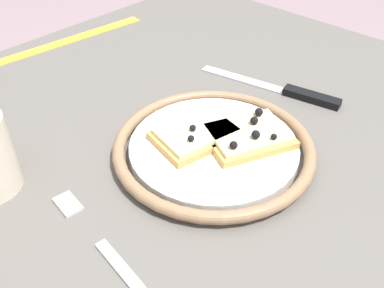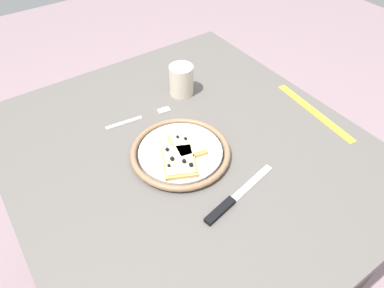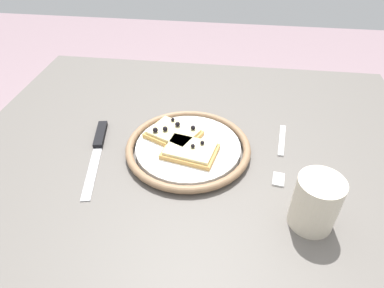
{
  "view_description": "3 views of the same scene",
  "coord_description": "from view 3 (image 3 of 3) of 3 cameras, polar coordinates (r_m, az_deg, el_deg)",
  "views": [
    {
      "loc": [
        -0.33,
        -0.31,
        1.11
      ],
      "look_at": [
        -0.01,
        -0.01,
        0.76
      ],
      "focal_mm": 40.57,
      "sensor_mm": 36.0,
      "label": 1
    },
    {
      "loc": [
        0.58,
        -0.38,
        1.43
      ],
      "look_at": [
        0.03,
        -0.0,
        0.78
      ],
      "focal_mm": 33.48,
      "sensor_mm": 36.0,
      "label": 2
    },
    {
      "loc": [
        -0.07,
        0.51,
        1.21
      ],
      "look_at": [
        0.0,
        -0.02,
        0.77
      ],
      "focal_mm": 31.33,
      "sensor_mm": 36.0,
      "label": 3
    }
  ],
  "objects": [
    {
      "name": "pizza_slice_near",
      "position": [
        0.68,
        -0.31,
        -1.1
      ],
      "size": [
        0.12,
        0.1,
        0.02
      ],
      "color": "tan",
      "rests_on": "plate"
    },
    {
      "name": "fork",
      "position": [
        0.74,
        14.86,
        -1.58
      ],
      "size": [
        0.04,
        0.2,
        0.0
      ],
      "color": "silver",
      "rests_on": "dining_table"
    },
    {
      "name": "cup",
      "position": [
        0.59,
        20.3,
        -9.36
      ],
      "size": [
        0.08,
        0.08,
        0.1
      ],
      "primitive_type": "cylinder",
      "color": "beige",
      "rests_on": "dining_table"
    },
    {
      "name": "pizza_slice_far",
      "position": [
        0.73,
        -3.19,
        1.86
      ],
      "size": [
        0.13,
        0.12,
        0.03
      ],
      "color": "tan",
      "rests_on": "plate"
    },
    {
      "name": "plate",
      "position": [
        0.71,
        -0.65,
        -0.61
      ],
      "size": [
        0.27,
        0.27,
        0.02
      ],
      "color": "white",
      "rests_on": "dining_table"
    },
    {
      "name": "dining_table",
      "position": [
        0.75,
        0.07,
        -7.69
      ],
      "size": [
        1.01,
        0.92,
        0.74
      ],
      "color": "#5B5651",
      "rests_on": "ground_plane"
    },
    {
      "name": "knife",
      "position": [
        0.76,
        -15.64,
        0.01
      ],
      "size": [
        0.07,
        0.24,
        0.01
      ],
      "color": "silver",
      "rests_on": "dining_table"
    }
  ]
}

